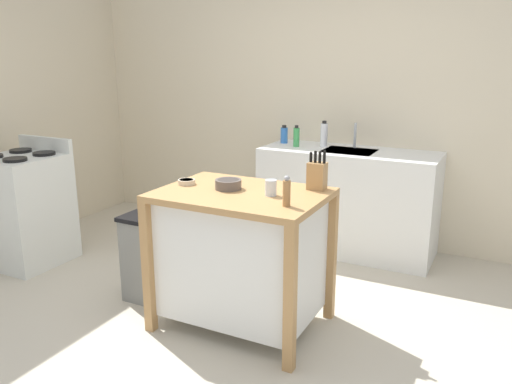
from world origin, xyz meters
name	(u,v)px	position (x,y,z in m)	size (l,w,h in m)	color
ground_plane	(222,332)	(0.00, 0.00, 0.00)	(6.23, 6.23, 0.00)	#BCB29E
wall_back	(335,101)	(0.00, 2.10, 1.30)	(5.23, 0.10, 2.60)	beige
wall_left	(17,101)	(-2.61, 0.75, 1.30)	(0.10, 2.70, 2.60)	beige
kitchen_island	(242,252)	(0.06, 0.16, 0.50)	(1.02, 0.74, 0.90)	#AD7F4C
knife_block	(317,175)	(0.45, 0.43, 0.99)	(0.11, 0.09, 0.25)	#AD7F4C
bowl_ceramic_small	(186,182)	(-0.35, 0.16, 0.92)	(0.11, 0.11, 0.03)	beige
bowl_stoneware_deep	(228,184)	(-0.04, 0.18, 0.93)	(0.17, 0.17, 0.06)	#564C47
drinking_cup	(271,188)	(0.26, 0.16, 0.95)	(0.07, 0.07, 0.10)	silver
pepper_grinder	(287,192)	(0.43, 0.00, 0.98)	(0.04, 0.04, 0.18)	#9E7042
trash_bin	(150,258)	(-0.69, 0.17, 0.32)	(0.36, 0.28, 0.63)	slate
sink_counter	(347,201)	(0.27, 1.75, 0.46)	(1.52, 0.60, 0.91)	silver
sink_faucet	(355,135)	(0.27, 1.89, 1.02)	(0.02, 0.02, 0.22)	#B7BCC1
bottle_spray_cleaner	(324,135)	(0.00, 1.82, 1.02)	(0.06, 0.06, 0.23)	white
bottle_hand_soap	(284,135)	(-0.39, 1.83, 0.99)	(0.07, 0.07, 0.17)	blue
bottle_dish_soap	(296,137)	(-0.22, 1.71, 1.00)	(0.05, 0.05, 0.19)	green
stove	(25,209)	(-2.06, 0.26, 0.47)	(0.60, 0.60, 1.03)	silver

